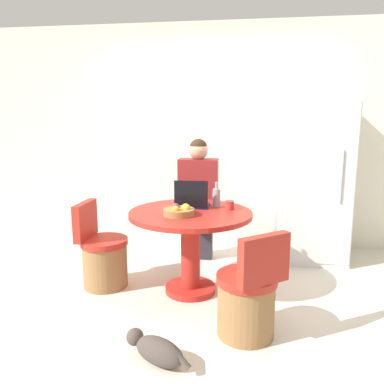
{
  "coord_description": "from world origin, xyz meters",
  "views": [
    {
      "loc": [
        0.41,
        -2.9,
        1.49
      ],
      "look_at": [
        -0.03,
        0.27,
        0.88
      ],
      "focal_mm": 35.0,
      "sensor_mm": 36.0,
      "label": 1
    }
  ],
  "objects_px": {
    "bottle": "(216,197)",
    "cat": "(156,350)",
    "chair_near_right_corner": "(248,300)",
    "chair_left_side": "(103,258)",
    "fruit_bowl": "(179,211)",
    "refrigerator": "(312,180)",
    "person_seated": "(199,196)",
    "dining_table": "(190,234)",
    "laptop": "(192,201)"
  },
  "relations": [
    {
      "from": "chair_left_side",
      "to": "laptop",
      "type": "xyz_separation_m",
      "value": [
        0.8,
        0.14,
        0.52
      ]
    },
    {
      "from": "chair_left_side",
      "to": "fruit_bowl",
      "type": "relative_size",
      "value": 3.01
    },
    {
      "from": "chair_left_side",
      "to": "person_seated",
      "type": "bearing_deg",
      "value": -46.02
    },
    {
      "from": "refrigerator",
      "to": "person_seated",
      "type": "xyz_separation_m",
      "value": [
        -1.2,
        -0.29,
        -0.15
      ]
    },
    {
      "from": "person_seated",
      "to": "bottle",
      "type": "bearing_deg",
      "value": 112.34
    },
    {
      "from": "person_seated",
      "to": "cat",
      "type": "distance_m",
      "value": 1.88
    },
    {
      "from": "refrigerator",
      "to": "laptop",
      "type": "bearing_deg",
      "value": -143.29
    },
    {
      "from": "refrigerator",
      "to": "laptop",
      "type": "xyz_separation_m",
      "value": [
        -1.19,
        -0.89,
        -0.08
      ]
    },
    {
      "from": "dining_table",
      "to": "bottle",
      "type": "relative_size",
      "value": 4.66
    },
    {
      "from": "refrigerator",
      "to": "fruit_bowl",
      "type": "distance_m",
      "value": 1.73
    },
    {
      "from": "refrigerator",
      "to": "cat",
      "type": "xyz_separation_m",
      "value": [
        -1.25,
        -2.06,
        -0.77
      ]
    },
    {
      "from": "chair_near_right_corner",
      "to": "cat",
      "type": "bearing_deg",
      "value": -3.21
    },
    {
      "from": "chair_left_side",
      "to": "cat",
      "type": "relative_size",
      "value": 1.7
    },
    {
      "from": "chair_left_side",
      "to": "fruit_bowl",
      "type": "bearing_deg",
      "value": -101.29
    },
    {
      "from": "chair_near_right_corner",
      "to": "laptop",
      "type": "distance_m",
      "value": 1.07
    },
    {
      "from": "person_seated",
      "to": "bottle",
      "type": "distance_m",
      "value": 0.6
    },
    {
      "from": "laptop",
      "to": "bottle",
      "type": "xyz_separation_m",
      "value": [
        0.21,
        0.05,
        0.03
      ]
    },
    {
      "from": "refrigerator",
      "to": "person_seated",
      "type": "height_order",
      "value": "refrigerator"
    },
    {
      "from": "refrigerator",
      "to": "chair_near_right_corner",
      "type": "bearing_deg",
      "value": -112.41
    },
    {
      "from": "laptop",
      "to": "fruit_bowl",
      "type": "relative_size",
      "value": 1.15
    },
    {
      "from": "chair_near_right_corner",
      "to": "person_seated",
      "type": "distance_m",
      "value": 1.54
    },
    {
      "from": "refrigerator",
      "to": "person_seated",
      "type": "bearing_deg",
      "value": -166.59
    },
    {
      "from": "chair_left_side",
      "to": "fruit_bowl",
      "type": "xyz_separation_m",
      "value": [
        0.73,
        -0.16,
        0.5
      ]
    },
    {
      "from": "bottle",
      "to": "dining_table",
      "type": "bearing_deg",
      "value": -135.31
    },
    {
      "from": "dining_table",
      "to": "bottle",
      "type": "xyz_separation_m",
      "value": [
        0.21,
        0.2,
        0.29
      ]
    },
    {
      "from": "dining_table",
      "to": "cat",
      "type": "relative_size",
      "value": 2.31
    },
    {
      "from": "refrigerator",
      "to": "cat",
      "type": "distance_m",
      "value": 2.53
    },
    {
      "from": "refrigerator",
      "to": "fruit_bowl",
      "type": "bearing_deg",
      "value": -136.72
    },
    {
      "from": "fruit_bowl",
      "to": "cat",
      "type": "bearing_deg",
      "value": -89.9
    },
    {
      "from": "dining_table",
      "to": "chair_near_right_corner",
      "type": "relative_size",
      "value": 1.36
    },
    {
      "from": "chair_near_right_corner",
      "to": "bottle",
      "type": "xyz_separation_m",
      "value": [
        -0.28,
        0.84,
        0.55
      ]
    },
    {
      "from": "chair_left_side",
      "to": "bottle",
      "type": "distance_m",
      "value": 1.17
    },
    {
      "from": "person_seated",
      "to": "refrigerator",
      "type": "bearing_deg",
      "value": -166.59
    },
    {
      "from": "chair_near_right_corner",
      "to": "bottle",
      "type": "distance_m",
      "value": 1.05
    },
    {
      "from": "refrigerator",
      "to": "person_seated",
      "type": "distance_m",
      "value": 1.24
    },
    {
      "from": "chair_left_side",
      "to": "chair_near_right_corner",
      "type": "bearing_deg",
      "value": -115.75
    },
    {
      "from": "chair_left_side",
      "to": "person_seated",
      "type": "height_order",
      "value": "person_seated"
    },
    {
      "from": "dining_table",
      "to": "bottle",
      "type": "distance_m",
      "value": 0.41
    },
    {
      "from": "bottle",
      "to": "chair_near_right_corner",
      "type": "bearing_deg",
      "value": -71.33
    },
    {
      "from": "person_seated",
      "to": "laptop",
      "type": "relative_size",
      "value": 4.43
    },
    {
      "from": "chair_near_right_corner",
      "to": "person_seated",
      "type": "relative_size",
      "value": 0.59
    },
    {
      "from": "chair_near_right_corner",
      "to": "person_seated",
      "type": "xyz_separation_m",
      "value": [
        -0.51,
        1.39,
        0.45
      ]
    },
    {
      "from": "bottle",
      "to": "cat",
      "type": "xyz_separation_m",
      "value": [
        -0.28,
        -1.23,
        -0.73
      ]
    },
    {
      "from": "chair_left_side",
      "to": "fruit_bowl",
      "type": "distance_m",
      "value": 0.9
    },
    {
      "from": "dining_table",
      "to": "chair_left_side",
      "type": "relative_size",
      "value": 1.36
    },
    {
      "from": "refrigerator",
      "to": "dining_table",
      "type": "bearing_deg",
      "value": -138.77
    },
    {
      "from": "dining_table",
      "to": "laptop",
      "type": "distance_m",
      "value": 0.29
    },
    {
      "from": "dining_table",
      "to": "fruit_bowl",
      "type": "xyz_separation_m",
      "value": [
        -0.07,
        -0.15,
        0.23
      ]
    },
    {
      "from": "laptop",
      "to": "chair_left_side",
      "type": "bearing_deg",
      "value": 9.78
    },
    {
      "from": "chair_near_right_corner",
      "to": "chair_left_side",
      "type": "relative_size",
      "value": 1.0
    }
  ]
}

